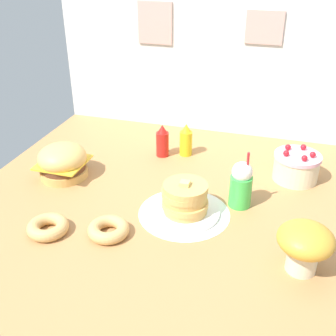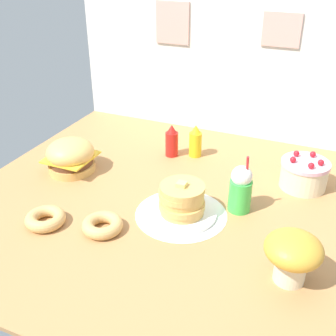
% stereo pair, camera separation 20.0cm
% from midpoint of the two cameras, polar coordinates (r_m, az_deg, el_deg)
% --- Properties ---
extents(ground_plane, '(2.01, 1.88, 0.02)m').
position_cam_midpoint_polar(ground_plane, '(2.09, -2.82, -4.77)').
color(ground_plane, '#B27F4C').
extents(back_wall, '(2.01, 0.04, 1.07)m').
position_cam_midpoint_polar(back_wall, '(2.71, 3.65, 15.75)').
color(back_wall, silver).
rests_on(back_wall, ground_plane).
extents(doily_mat, '(0.44, 0.44, 0.00)m').
position_cam_midpoint_polar(doily_mat, '(1.99, -0.66, -6.31)').
color(doily_mat, white).
rests_on(doily_mat, ground_plane).
extents(burger, '(0.26, 0.26, 0.19)m').
position_cam_midpoint_polar(burger, '(2.35, -16.66, 0.80)').
color(burger, '#DBA859').
rests_on(burger, ground_plane).
extents(pancake_stack, '(0.34, 0.34, 0.17)m').
position_cam_midpoint_polar(pancake_stack, '(1.95, -0.62, -4.61)').
color(pancake_stack, white).
rests_on(pancake_stack, doily_mat).
extents(layer_cake, '(0.25, 0.25, 0.18)m').
position_cam_midpoint_polar(layer_cake, '(2.30, 14.86, 0.12)').
color(layer_cake, beige).
rests_on(layer_cake, ground_plane).
extents(ketchup_bottle, '(0.08, 0.08, 0.20)m').
position_cam_midpoint_polar(ketchup_bottle, '(2.48, -3.09, 3.60)').
color(ketchup_bottle, red).
rests_on(ketchup_bottle, ground_plane).
extents(mustard_bottle, '(0.08, 0.08, 0.20)m').
position_cam_midpoint_polar(mustard_bottle, '(2.49, 0.17, 3.73)').
color(mustard_bottle, yellow).
rests_on(mustard_bottle, ground_plane).
extents(cream_soda_cup, '(0.11, 0.11, 0.30)m').
position_cam_midpoint_polar(cream_soda_cup, '(2.00, 7.20, -2.35)').
color(cream_soda_cup, green).
rests_on(cream_soda_cup, ground_plane).
extents(donut_pink_glaze, '(0.19, 0.19, 0.06)m').
position_cam_midpoint_polar(donut_pink_glaze, '(1.96, -19.05, -7.74)').
color(donut_pink_glaze, tan).
rests_on(donut_pink_glaze, ground_plane).
extents(donut_chocolate, '(0.19, 0.19, 0.06)m').
position_cam_midpoint_polar(donut_chocolate, '(1.88, -11.25, -8.35)').
color(donut_chocolate, tan).
rests_on(donut_chocolate, ground_plane).
extents(mushroom_stool, '(0.22, 0.22, 0.21)m').
position_cam_midpoint_polar(mushroom_stool, '(1.66, 15.03, -10.12)').
color(mushroom_stool, beige).
rests_on(mushroom_stool, ground_plane).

